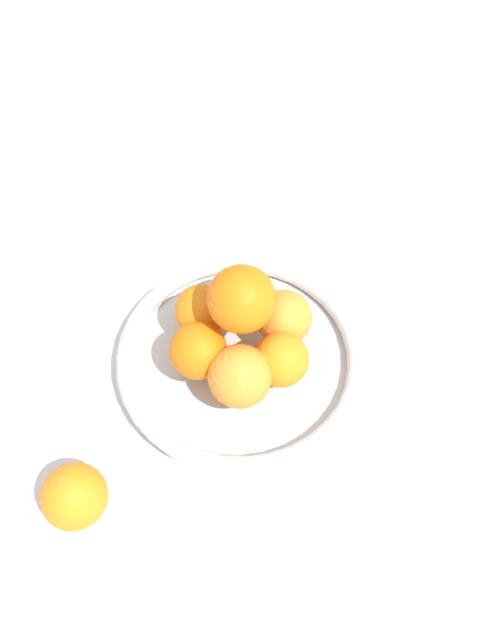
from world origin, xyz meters
name	(u,v)px	position (x,y,z in m)	size (l,w,h in m)	color
ground_plane	(240,364)	(0.00, 0.00, 0.00)	(4.00, 4.00, 0.00)	silver
fruit_bowl	(240,357)	(0.00, 0.00, 0.02)	(0.31, 0.31, 0.03)	silver
orange_pile	(241,327)	(0.00, 0.00, 0.08)	(0.18, 0.18, 0.14)	orange
stray_orange	(74,496)	(-0.04, 0.25, 0.04)	(0.07, 0.07, 0.07)	orange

